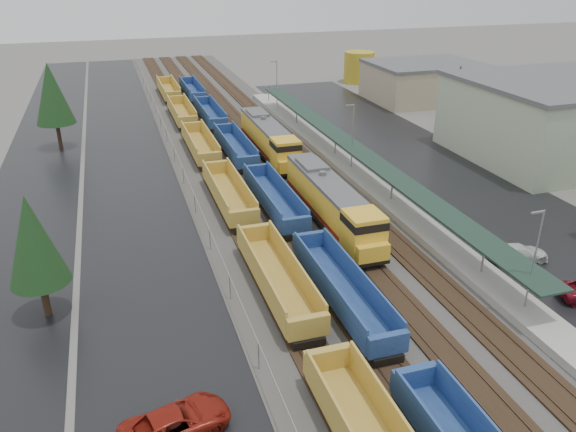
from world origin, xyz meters
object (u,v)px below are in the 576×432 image
(well_string_blue, at_px, (274,199))
(storage_tank, at_px, (359,67))
(parked_car_east_c, at_px, (519,253))
(locomotive_lead, at_px, (332,203))
(locomotive_trail, at_px, (269,139))
(parked_car_west_c, at_px, (176,423))
(well_string_yellow, at_px, (228,194))

(well_string_blue, height_order, storage_tank, storage_tank)
(parked_car_east_c, bearing_deg, locomotive_lead, 57.61)
(locomotive_trail, bearing_deg, parked_car_west_c, -111.96)
(locomotive_lead, relative_size, parked_car_east_c, 3.97)
(locomotive_lead, bearing_deg, well_string_yellow, 136.18)
(storage_tank, bearing_deg, well_string_yellow, -125.58)
(locomotive_lead, xyz_separation_m, well_string_blue, (-4.00, 5.30, -1.15))
(well_string_blue, bearing_deg, locomotive_lead, -52.94)
(locomotive_lead, height_order, parked_car_east_c, locomotive_lead)
(well_string_yellow, height_order, well_string_blue, well_string_yellow)
(locomotive_lead, distance_m, well_string_blue, 6.74)
(well_string_blue, height_order, parked_car_west_c, well_string_blue)
(well_string_blue, bearing_deg, parked_car_west_c, -116.23)
(well_string_yellow, bearing_deg, well_string_blue, -30.77)
(storage_tank, xyz_separation_m, parked_car_east_c, (-17.52, -71.02, -2.28))
(locomotive_trail, distance_m, well_string_yellow, 15.58)
(well_string_yellow, xyz_separation_m, parked_car_west_c, (-8.86, -28.49, -0.43))
(storage_tank, bearing_deg, well_string_blue, -121.46)
(well_string_blue, bearing_deg, parked_car_east_c, -44.59)
(well_string_yellow, relative_size, storage_tank, 19.53)
(well_string_blue, xyz_separation_m, parked_car_east_c, (16.17, -15.94, -0.48))
(storage_tank, distance_m, parked_car_west_c, 93.61)
(locomotive_trail, height_order, well_string_yellow, locomotive_trail)
(parked_car_west_c, xyz_separation_m, parked_car_east_c, (29.04, 10.16, -0.10))
(well_string_yellow, relative_size, parked_car_east_c, 24.02)
(locomotive_trail, bearing_deg, parked_car_east_c, -68.96)
(locomotive_lead, height_order, locomotive_trail, same)
(storage_tank, bearing_deg, parked_car_east_c, -103.86)
(locomotive_trail, relative_size, well_string_yellow, 0.17)
(parked_car_west_c, bearing_deg, storage_tank, -44.28)
(parked_car_east_c, bearing_deg, locomotive_trail, 29.82)
(locomotive_trail, distance_m, parked_car_west_c, 45.11)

